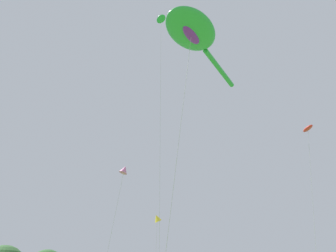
% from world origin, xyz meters
% --- Properties ---
extents(big_show_kite, '(10.55, 5.63, 19.79)m').
position_xyz_m(big_show_kite, '(3.46, 12.35, 19.19)').
color(big_show_kite, green).
rests_on(big_show_kite, ground).
extents(small_kite_delta_white, '(1.74, 2.28, 25.67)m').
position_xyz_m(small_kite_delta_white, '(4.51, 17.81, 25.03)').
color(small_kite_delta_white, green).
rests_on(small_kite_delta_white, ground).
extents(small_kite_streamer_purple, '(2.79, 1.29, 13.25)m').
position_xyz_m(small_kite_streamer_purple, '(12.60, 9.90, 12.89)').
color(small_kite_streamer_purple, red).
rests_on(small_kite_streamer_purple, ground).
extents(small_kite_diamond_red, '(1.44, 1.35, 9.45)m').
position_xyz_m(small_kite_diamond_red, '(11.03, 27.07, 8.95)').
color(small_kite_diamond_red, yellow).
rests_on(small_kite_diamond_red, ground).
extents(small_kite_box_yellow, '(1.26, 1.98, 10.62)m').
position_xyz_m(small_kite_box_yellow, '(2.48, 19.54, 10.20)').
color(small_kite_box_yellow, pink).
rests_on(small_kite_box_yellow, ground).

